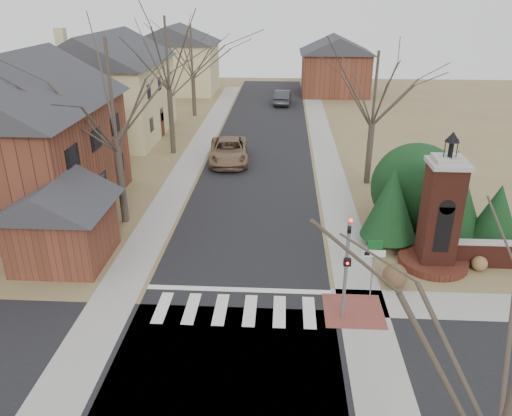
# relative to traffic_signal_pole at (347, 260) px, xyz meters

# --- Properties ---
(ground) EXTENTS (120.00, 120.00, 0.00)m
(ground) POSITION_rel_traffic_signal_pole_xyz_m (-4.30, -0.57, -2.59)
(ground) COLOR brown
(ground) RESTS_ON ground
(main_street) EXTENTS (8.00, 70.00, 0.01)m
(main_street) POSITION_rel_traffic_signal_pole_xyz_m (-4.30, 21.43, -2.58)
(main_street) COLOR black
(main_street) RESTS_ON ground
(cross_street) EXTENTS (120.00, 8.00, 0.01)m
(cross_street) POSITION_rel_traffic_signal_pole_xyz_m (-4.30, -3.57, -2.58)
(cross_street) COLOR black
(cross_street) RESTS_ON ground
(crosswalk_zone) EXTENTS (8.00, 2.20, 0.02)m
(crosswalk_zone) POSITION_rel_traffic_signal_pole_xyz_m (-4.30, 0.23, -2.58)
(crosswalk_zone) COLOR silver
(crosswalk_zone) RESTS_ON ground
(stop_bar) EXTENTS (8.00, 0.35, 0.02)m
(stop_bar) POSITION_rel_traffic_signal_pole_xyz_m (-4.30, 1.73, -2.58)
(stop_bar) COLOR silver
(stop_bar) RESTS_ON ground
(sidewalk_right_main) EXTENTS (2.00, 60.00, 0.02)m
(sidewalk_right_main) POSITION_rel_traffic_signal_pole_xyz_m (0.90, 21.43, -2.58)
(sidewalk_right_main) COLOR gray
(sidewalk_right_main) RESTS_ON ground
(sidewalk_left) EXTENTS (2.00, 60.00, 0.02)m
(sidewalk_left) POSITION_rel_traffic_signal_pole_xyz_m (-9.50, 21.43, -2.58)
(sidewalk_left) COLOR gray
(sidewalk_left) RESTS_ON ground
(curb_apron) EXTENTS (2.40, 2.40, 0.02)m
(curb_apron) POSITION_rel_traffic_signal_pole_xyz_m (0.50, 0.43, -2.57)
(curb_apron) COLOR brown
(curb_apron) RESTS_ON ground
(traffic_signal_pole) EXTENTS (0.28, 0.41, 4.50)m
(traffic_signal_pole) POSITION_rel_traffic_signal_pole_xyz_m (0.00, 0.00, 0.00)
(traffic_signal_pole) COLOR slate
(traffic_signal_pole) RESTS_ON ground
(sign_post) EXTENTS (0.90, 0.07, 2.75)m
(sign_post) POSITION_rel_traffic_signal_pole_xyz_m (1.29, 1.41, -0.64)
(sign_post) COLOR slate
(sign_post) RESTS_ON ground
(brick_gate_monument) EXTENTS (3.20, 3.20, 6.47)m
(brick_gate_monument) POSITION_rel_traffic_signal_pole_xyz_m (4.70, 4.42, -0.42)
(brick_gate_monument) COLOR #562319
(brick_gate_monument) RESTS_ON ground
(house_brick_left) EXTENTS (9.80, 11.80, 9.42)m
(house_brick_left) POSITION_rel_traffic_signal_pole_xyz_m (-17.31, 9.42, 2.07)
(house_brick_left) COLOR brown
(house_brick_left) RESTS_ON ground
(house_stucco_left) EXTENTS (9.80, 12.80, 9.28)m
(house_stucco_left) POSITION_rel_traffic_signal_pole_xyz_m (-17.80, 26.42, 2.01)
(house_stucco_left) COLOR beige
(house_stucco_left) RESTS_ON ground
(garage_left) EXTENTS (4.80, 4.80, 4.29)m
(garage_left) POSITION_rel_traffic_signal_pole_xyz_m (-12.82, 3.92, -0.35)
(garage_left) COLOR brown
(garage_left) RESTS_ON ground
(house_distant_left) EXTENTS (10.80, 8.80, 8.53)m
(house_distant_left) POSITION_rel_traffic_signal_pole_xyz_m (-16.31, 47.42, 1.66)
(house_distant_left) COLOR beige
(house_distant_left) RESTS_ON ground
(house_distant_right) EXTENTS (8.80, 8.80, 7.30)m
(house_distant_right) POSITION_rel_traffic_signal_pole_xyz_m (3.69, 47.42, 1.06)
(house_distant_right) COLOR brown
(house_distant_right) RESTS_ON ground
(evergreen_near) EXTENTS (2.80, 2.80, 4.10)m
(evergreen_near) POSITION_rel_traffic_signal_pole_xyz_m (2.90, 6.43, -0.29)
(evergreen_near) COLOR #473D33
(evergreen_near) RESTS_ON ground
(evergreen_mid) EXTENTS (3.40, 3.40, 4.70)m
(evergreen_mid) POSITION_rel_traffic_signal_pole_xyz_m (6.20, 7.63, 0.01)
(evergreen_mid) COLOR #473D33
(evergreen_mid) RESTS_ON ground
(evergreen_far) EXTENTS (2.40, 2.40, 3.30)m
(evergreen_far) POSITION_rel_traffic_signal_pole_xyz_m (8.20, 6.63, -0.69)
(evergreen_far) COLOR #473D33
(evergreen_far) RESTS_ON ground
(evergreen_mass) EXTENTS (4.80, 4.80, 4.80)m
(evergreen_mass) POSITION_rel_traffic_signal_pole_xyz_m (4.70, 8.93, -0.19)
(evergreen_mass) COLOR black
(evergreen_mass) RESTS_ON ground
(bare_tree_0) EXTENTS (8.05, 8.05, 11.15)m
(bare_tree_0) POSITION_rel_traffic_signal_pole_xyz_m (-11.30, 8.43, 5.11)
(bare_tree_0) COLOR #473D33
(bare_tree_0) RESTS_ON ground
(bare_tree_1) EXTENTS (8.40, 8.40, 11.64)m
(bare_tree_1) POSITION_rel_traffic_signal_pole_xyz_m (-11.30, 21.43, 5.44)
(bare_tree_1) COLOR #473D33
(bare_tree_1) RESTS_ON ground
(bare_tree_2) EXTENTS (7.35, 7.35, 10.19)m
(bare_tree_2) POSITION_rel_traffic_signal_pole_xyz_m (-11.80, 34.43, 4.44)
(bare_tree_2) COLOR #473D33
(bare_tree_2) RESTS_ON ground
(bare_tree_3) EXTENTS (7.00, 7.00, 9.70)m
(bare_tree_3) POSITION_rel_traffic_signal_pole_xyz_m (3.20, 15.43, 4.10)
(bare_tree_3) COLOR #473D33
(bare_tree_3) RESTS_ON ground
(pickup_truck) EXTENTS (3.39, 6.40, 1.72)m
(pickup_truck) POSITION_rel_traffic_signal_pole_xyz_m (-6.60, 19.38, -1.73)
(pickup_truck) COLOR brown
(pickup_truck) RESTS_ON ground
(distant_car) EXTENTS (2.05, 5.08, 1.64)m
(distant_car) POSITION_rel_traffic_signal_pole_xyz_m (-2.70, 40.61, -1.77)
(distant_car) COLOR #323339
(distant_car) RESTS_ON ground
(dry_shrub_left) EXTENTS (1.07, 1.07, 1.07)m
(dry_shrub_left) POSITION_rel_traffic_signal_pole_xyz_m (2.50, 2.43, -2.05)
(dry_shrub_left) COLOR brown
(dry_shrub_left) RESTS_ON ground
(dry_shrub_right) EXTENTS (0.72, 0.72, 0.72)m
(dry_shrub_right) POSITION_rel_traffic_signal_pole_xyz_m (6.70, 4.03, -2.23)
(dry_shrub_right) COLOR olive
(dry_shrub_right) RESTS_ON ground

